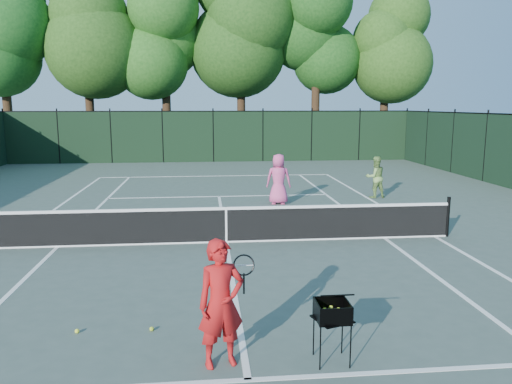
{
  "coord_description": "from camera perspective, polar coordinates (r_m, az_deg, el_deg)",
  "views": [
    {
      "loc": [
        -0.48,
        -12.15,
        3.43
      ],
      "look_at": [
        0.85,
        1.0,
        1.1
      ],
      "focal_mm": 35.0,
      "sensor_mm": 36.0,
      "label": 1
    }
  ],
  "objects": [
    {
      "name": "ground",
      "position": [
        12.64,
        -3.41,
        -5.77
      ],
      "size": [
        90.0,
        90.0,
        0.0
      ],
      "primitive_type": "plane",
      "color": "#44534A",
      "rests_on": "ground"
    },
    {
      "name": "sideline_doubles_right",
      "position": [
        13.97,
        19.78,
        -4.81
      ],
      "size": [
        0.1,
        23.77,
        0.01
      ],
      "primitive_type": "cube",
      "color": "white",
      "rests_on": "ground"
    },
    {
      "name": "sideline_singles_left",
      "position": [
        13.14,
        -21.74,
        -5.85
      ],
      "size": [
        0.1,
        23.77,
        0.01
      ],
      "primitive_type": "cube",
      "color": "white",
      "rests_on": "ground"
    },
    {
      "name": "sideline_singles_right",
      "position": [
        13.44,
        14.48,
        -5.1
      ],
      "size": [
        0.1,
        23.77,
        0.01
      ],
      "primitive_type": "cube",
      "color": "white",
      "rests_on": "ground"
    },
    {
      "name": "baseline_far",
      "position": [
        24.29,
        -4.6,
        1.84
      ],
      "size": [
        10.97,
        0.1,
        0.01
      ],
      "primitive_type": "cube",
      "color": "white",
      "rests_on": "ground"
    },
    {
      "name": "service_line_near",
      "position": [
        6.71,
        -0.92,
        -20.68
      ],
      "size": [
        8.23,
        0.1,
        0.01
      ],
      "primitive_type": "cube",
      "color": "white",
      "rests_on": "ground"
    },
    {
      "name": "service_line_far",
      "position": [
        18.87,
        -4.24,
        -0.5
      ],
      "size": [
        8.23,
        0.1,
        0.01
      ],
      "primitive_type": "cube",
      "color": "white",
      "rests_on": "ground"
    },
    {
      "name": "center_service_line",
      "position": [
        12.64,
        -3.41,
        -5.76
      ],
      "size": [
        0.1,
        12.8,
        0.01
      ],
      "primitive_type": "cube",
      "color": "white",
      "rests_on": "ground"
    },
    {
      "name": "tennis_net",
      "position": [
        12.52,
        -3.43,
        -3.67
      ],
      "size": [
        11.69,
        0.09,
        1.06
      ],
      "color": "black",
      "rests_on": "ground"
    },
    {
      "name": "fence_far",
      "position": [
        30.22,
        -4.9,
        6.29
      ],
      "size": [
        24.0,
        0.05,
        3.0
      ],
      "primitive_type": "cube",
      "color": "black",
      "rests_on": "ground"
    },
    {
      "name": "tree_0",
      "position": [
        36.22,
        -27.15,
        16.43
      ],
      "size": [
        6.4,
        6.4,
        13.14
      ],
      "color": "black",
      "rests_on": "ground"
    },
    {
      "name": "tree_1",
      "position": [
        35.37,
        -18.96,
        18.02
      ],
      "size": [
        6.8,
        6.8,
        13.98
      ],
      "color": "black",
      "rests_on": "ground"
    },
    {
      "name": "tree_2",
      "position": [
        34.32,
        -10.42,
        17.02
      ],
      "size": [
        6.0,
        6.0,
        12.4
      ],
      "color": "black",
      "rests_on": "ground"
    },
    {
      "name": "tree_3",
      "position": [
        34.99,
        -1.75,
        19.15
      ],
      "size": [
        7.0,
        7.0,
        14.45
      ],
      "color": "black",
      "rests_on": "ground"
    },
    {
      "name": "tree_4",
      "position": [
        34.89,
        6.97,
        17.67
      ],
      "size": [
        6.2,
        6.2,
        12.97
      ],
      "color": "black",
      "rests_on": "ground"
    },
    {
      "name": "tree_5",
      "position": [
        36.71,
        14.73,
        16.36
      ],
      "size": [
        5.8,
        5.8,
        12.23
      ],
      "color": "black",
      "rests_on": "ground"
    },
    {
      "name": "coach",
      "position": [
        6.7,
        -4.01,
        -12.56
      ],
      "size": [
        0.85,
        0.79,
        1.72
      ],
      "rotation": [
        0.0,
        0.0,
        0.28
      ],
      "color": "red",
      "rests_on": "ground"
    },
    {
      "name": "player_pink",
      "position": [
        17.29,
        2.6,
        1.49
      ],
      "size": [
        0.94,
        0.69,
        1.75
      ],
      "rotation": [
        0.0,
        0.0,
        2.97
      ],
      "color": "#D94C8A",
      "rests_on": "ground"
    },
    {
      "name": "player_green",
      "position": [
        18.99,
        13.48,
        1.67
      ],
      "size": [
        0.83,
        0.69,
        1.54
      ],
      "rotation": [
        0.0,
        0.0,
        3.29
      ],
      "color": "#7AA351",
      "rests_on": "ground"
    },
    {
      "name": "ball_hopper",
      "position": [
        6.89,
        8.73,
        -13.38
      ],
      "size": [
        0.56,
        0.56,
        0.85
      ],
      "rotation": [
        0.0,
        0.0,
        0.33
      ],
      "color": "black",
      "rests_on": "ground"
    },
    {
      "name": "loose_ball_near_cart",
      "position": [
        8.08,
        -11.83,
        -15.06
      ],
      "size": [
        0.07,
        0.07,
        0.07
      ],
      "primitive_type": "sphere",
      "color": "#AFCA29",
      "rests_on": "ground"
    },
    {
      "name": "loose_ball_midcourt",
      "position": [
        8.31,
        -19.77,
        -14.73
      ],
      "size": [
        0.07,
        0.07,
        0.07
      ],
      "primitive_type": "sphere",
      "color": "#E7F331",
      "rests_on": "ground"
    }
  ]
}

